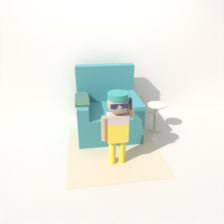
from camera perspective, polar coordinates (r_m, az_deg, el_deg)
name	(u,v)px	position (r m, az deg, el deg)	size (l,w,h in m)	color
ground_plane	(110,135)	(3.48, -0.41, -6.04)	(10.00, 10.00, 0.00)	#ADA89E
wall_back	(104,44)	(3.78, -2.14, 17.44)	(10.00, 0.05, 2.60)	silver
armchair	(107,111)	(3.48, -1.27, 0.19)	(0.96, 0.90, 1.01)	#286B70
person_child	(117,118)	(2.57, 1.43, -1.66)	(0.39, 0.29, 0.96)	gold
side_table	(156,115)	(3.58, 11.35, -0.68)	(0.28, 0.28, 0.45)	beige
rug	(113,149)	(3.14, 0.30, -9.68)	(1.26, 1.38, 0.01)	tan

